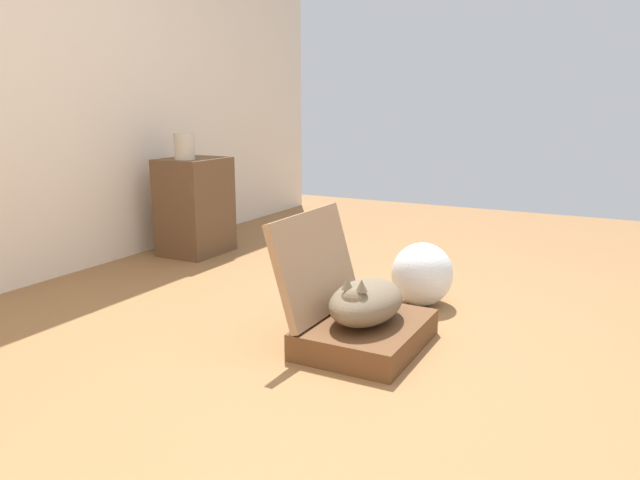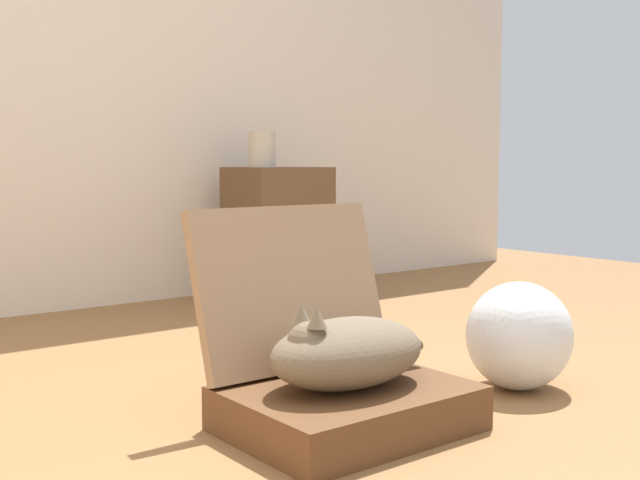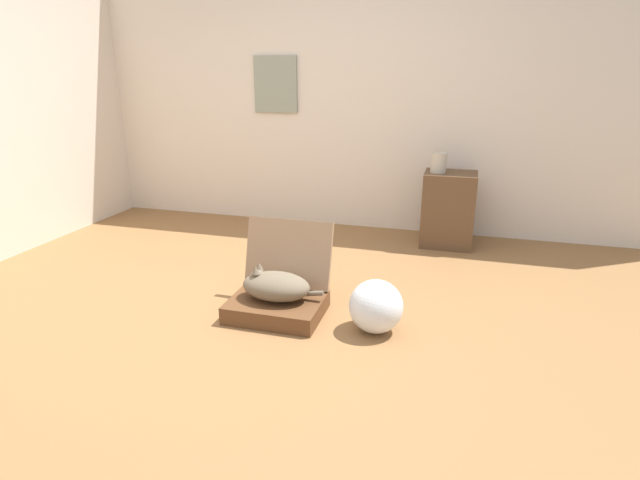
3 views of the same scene
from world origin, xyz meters
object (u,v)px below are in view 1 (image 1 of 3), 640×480
at_px(plastic_bag_white, 422,274).
at_px(cat, 366,301).
at_px(suitcase_base, 366,334).
at_px(side_table, 195,206).
at_px(vase_tall, 184,147).

bearing_deg(plastic_bag_white, cat, 177.18).
height_order(suitcase_base, cat, cat).
relative_size(suitcase_base, side_table, 0.89).
bearing_deg(suitcase_base, plastic_bag_white, -2.81).
distance_m(suitcase_base, vase_tall, 2.01).
height_order(suitcase_base, vase_tall, vase_tall).
distance_m(suitcase_base, plastic_bag_white, 0.65).
bearing_deg(plastic_bag_white, side_table, 79.15).
bearing_deg(suitcase_base, vase_tall, 62.71).
xyz_separation_m(cat, plastic_bag_white, (0.65, -0.03, -0.04)).
bearing_deg(side_table, vase_tall, -165.76).
height_order(plastic_bag_white, vase_tall, vase_tall).
relative_size(plastic_bag_white, side_table, 0.49).
distance_m(plastic_bag_white, side_table, 1.78).
height_order(side_table, vase_tall, vase_tall).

